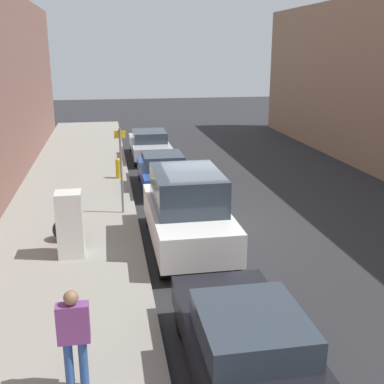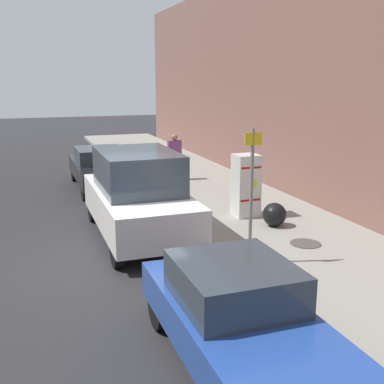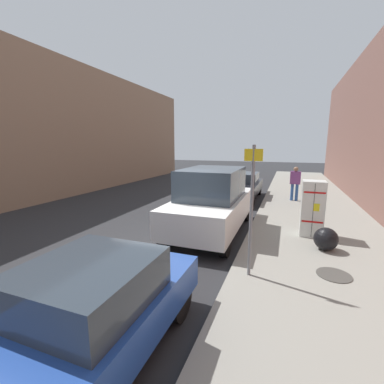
# 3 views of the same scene
# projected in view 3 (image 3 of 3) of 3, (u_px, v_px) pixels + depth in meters

# --- Properties ---
(ground_plane) EXTENTS (80.00, 80.00, 0.00)m
(ground_plane) POSITION_uv_depth(u_px,v_px,m) (171.00, 244.00, 7.67)
(ground_plane) COLOR #28282B
(sidewalk_slab) EXTENTS (4.25, 44.00, 0.15)m
(sidewalk_slab) POSITION_uv_depth(u_px,v_px,m) (327.00, 263.00, 6.22)
(sidewalk_slab) COLOR gray
(sidewalk_slab) RESTS_ON ground
(discarded_refrigerator) EXTENTS (0.65, 0.63, 1.70)m
(discarded_refrigerator) POSITION_uv_depth(u_px,v_px,m) (312.00, 208.00, 7.82)
(discarded_refrigerator) COLOR silver
(discarded_refrigerator) RESTS_ON sidewalk_slab
(manhole_cover) EXTENTS (0.70, 0.70, 0.02)m
(manhole_cover) POSITION_uv_depth(u_px,v_px,m) (334.00, 275.00, 5.50)
(manhole_cover) COLOR #47443F
(manhole_cover) RESTS_ON sidewalk_slab
(street_sign_post) EXTENTS (0.36, 0.07, 2.76)m
(street_sign_post) POSITION_uv_depth(u_px,v_px,m) (252.00, 205.00, 5.25)
(street_sign_post) COLOR slate
(street_sign_post) RESTS_ON sidewalk_slab
(trash_bag) EXTENTS (0.61, 0.61, 0.61)m
(trash_bag) POSITION_uv_depth(u_px,v_px,m) (326.00, 239.00, 6.79)
(trash_bag) COLOR black
(trash_bag) RESTS_ON sidewalk_slab
(pedestrian_walking_far) EXTENTS (0.49, 0.23, 1.69)m
(pedestrian_walking_far) POSITION_uv_depth(u_px,v_px,m) (295.00, 181.00, 12.73)
(pedestrian_walking_far) COLOR #2D5193
(pedestrian_walking_far) RESTS_ON sidewalk_slab
(parked_sedan_dark) EXTENTS (1.83, 4.43, 1.41)m
(parked_sedan_dark) POSITION_uv_depth(u_px,v_px,m) (241.00, 185.00, 13.92)
(parked_sedan_dark) COLOR black
(parked_sedan_dark) RESTS_ON ground
(parked_van_white) EXTENTS (2.01, 4.71, 2.15)m
(parked_van_white) POSITION_uv_depth(u_px,v_px,m) (212.00, 201.00, 8.52)
(parked_van_white) COLOR silver
(parked_van_white) RESTS_ON ground
(parked_hatchback_blue) EXTENTS (1.70, 3.98, 1.44)m
(parked_hatchback_blue) POSITION_uv_depth(u_px,v_px,m) (84.00, 320.00, 3.24)
(parked_hatchback_blue) COLOR #23479E
(parked_hatchback_blue) RESTS_ON ground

